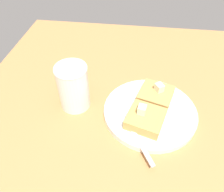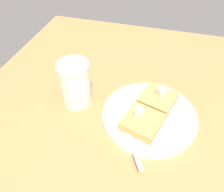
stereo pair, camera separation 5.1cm
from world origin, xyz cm
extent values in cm
cube|color=#B27845|center=(0.00, 0.00, 1.30)|extent=(103.21, 103.21, 2.60)
cylinder|color=silver|center=(5.82, 5.02, 3.37)|extent=(22.29, 22.29, 1.53)
torus|color=brown|center=(5.82, 5.02, 3.74)|extent=(22.29, 22.29, 0.80)
cube|color=tan|center=(1.83, 6.21, 5.37)|extent=(9.68, 9.70, 2.46)
cube|color=tan|center=(9.80, 3.83, 5.37)|extent=(9.68, 9.70, 2.46)
cube|color=beige|center=(2.51, 7.21, 7.57)|extent=(2.26, 2.12, 1.94)
cube|color=beige|center=(10.24, 3.28, 7.57)|extent=(2.59, 2.54, 1.94)
cube|color=silver|center=(-4.64, 6.79, 4.32)|extent=(9.16, 5.67, 0.36)
cube|color=silver|center=(0.94, 9.91, 4.32)|extent=(3.52, 3.29, 0.36)
cube|color=silver|center=(3.15, 12.10, 4.32)|extent=(2.95, 1.84, 0.36)
cube|color=silver|center=(3.42, 11.62, 4.32)|extent=(2.95, 1.84, 0.36)
cube|color=silver|center=(3.69, 11.14, 4.32)|extent=(2.95, 1.84, 0.36)
cube|color=silver|center=(3.96, 10.66, 4.32)|extent=(2.95, 1.84, 0.36)
cylinder|color=#481D05|center=(6.82, 23.68, 5.83)|extent=(6.76, 6.76, 6.47)
cylinder|color=silver|center=(6.82, 23.68, 8.41)|extent=(7.35, 7.35, 11.62)
torus|color=silver|center=(6.82, 23.68, 13.77)|extent=(7.55, 7.55, 0.50)
camera|label=1|loc=(-30.17, 9.57, 43.16)|focal=35.00mm
camera|label=2|loc=(-29.15, 4.53, 43.16)|focal=35.00mm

